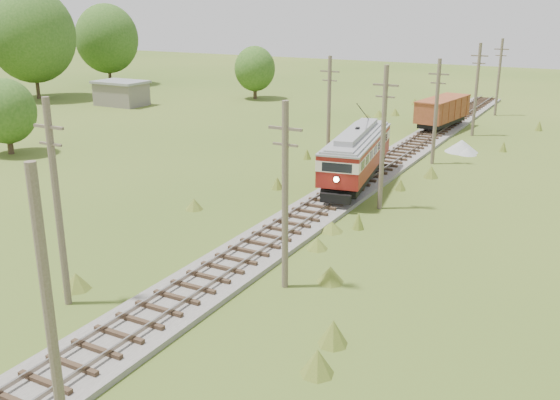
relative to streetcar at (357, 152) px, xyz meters
The scene contains 17 objects.
railbed_main 2.51m from the streetcar, 90.02° to the right, with size 3.60×96.00×0.57m.
streetcar is the anchor object (origin of this frame).
gondola 23.40m from the streetcar, 90.00° to the left, with size 3.79×8.60×2.76m.
gravel_pile 15.20m from the streetcar, 73.79° to the left, with size 2.97×3.15×1.08m.
utility_pole_r_1 30.05m from the streetcar, 84.07° to the right, with size 0.30×0.30×8.80m.
utility_pole_r_2 17.25m from the streetcar, 78.91° to the right, with size 1.60×0.30×8.60m.
utility_pole_r_3 5.40m from the streetcar, 50.15° to the right, with size 1.60×0.30×9.00m.
utility_pole_r_4 9.80m from the streetcar, 71.88° to the left, with size 1.60×0.30×8.40m.
utility_pole_r_5 22.52m from the streetcar, 81.28° to the left, with size 1.60×0.30×8.90m.
utility_pole_r_6 35.36m from the streetcar, 84.80° to the left, with size 1.60×0.30×8.70m.
utility_pole_l_a 23.31m from the streetcar, 100.42° to the right, with size 1.60×0.30×9.00m.
utility_pole_l_b 7.10m from the streetcar, 131.05° to the left, with size 1.60×0.30×8.60m.
tree_left_4 57.59m from the streetcar, 160.46° to the left, with size 11.34×11.34×14.61m.
tree_left_5 66.28m from the streetcar, 147.87° to the left, with size 9.66×9.66×12.44m.
tree_mid_a 43.43m from the streetcar, 130.17° to the left, with size 5.46×5.46×7.03m.
tree_mid_c 30.41m from the streetcar, behind, with size 5.04×5.04×6.49m.
shed 44.81m from the streetcar, 153.24° to the left, with size 6.40×4.40×3.10m.
Camera 1 is at (15.62, -5.14, 12.53)m, focal length 40.00 mm.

